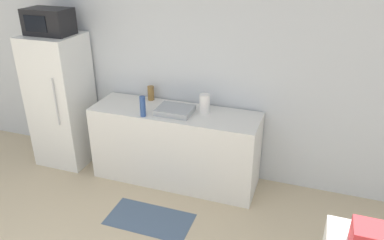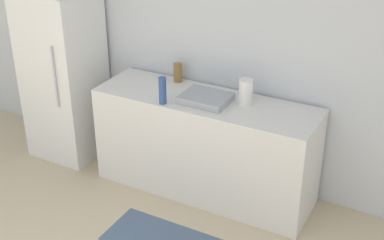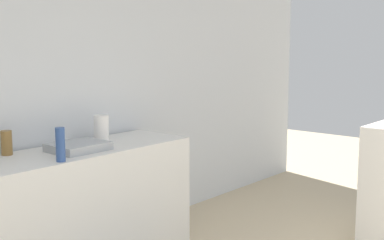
# 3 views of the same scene
# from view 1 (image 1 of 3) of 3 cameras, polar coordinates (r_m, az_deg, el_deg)

# --- Properties ---
(wall_back) EXTENTS (8.00, 0.06, 2.60)m
(wall_back) POSITION_cam_1_polar(r_m,az_deg,el_deg) (4.53, -4.79, 8.19)
(wall_back) COLOR silver
(wall_back) RESTS_ON ground_plane
(refrigerator) EXTENTS (0.64, 0.62, 1.67)m
(refrigerator) POSITION_cam_1_polar(r_m,az_deg,el_deg) (5.00, -19.27, 2.80)
(refrigerator) COLOR white
(refrigerator) RESTS_ON ground_plane
(microwave) EXTENTS (0.53, 0.33, 0.30)m
(microwave) POSITION_cam_1_polar(r_m,az_deg,el_deg) (4.74, -21.00, 13.84)
(microwave) COLOR black
(microwave) RESTS_ON refrigerator
(counter) EXTENTS (1.95, 0.60, 0.90)m
(counter) POSITION_cam_1_polar(r_m,az_deg,el_deg) (4.45, -2.56, -3.97)
(counter) COLOR silver
(counter) RESTS_ON ground_plane
(sink_basin) EXTENTS (0.40, 0.32, 0.06)m
(sink_basin) POSITION_cam_1_polar(r_m,az_deg,el_deg) (4.19, -2.61, 1.48)
(sink_basin) COLOR #9EA3A8
(sink_basin) RESTS_ON counter
(bottle_tall) EXTENTS (0.06, 0.06, 0.23)m
(bottle_tall) POSITION_cam_1_polar(r_m,az_deg,el_deg) (4.11, -7.52, 2.07)
(bottle_tall) COLOR #2D4C8C
(bottle_tall) RESTS_ON counter
(bottle_short) EXTENTS (0.08, 0.08, 0.17)m
(bottle_short) POSITION_cam_1_polar(r_m,az_deg,el_deg) (4.56, -6.29, 4.10)
(bottle_short) COLOR olive
(bottle_short) RESTS_ON counter
(basket) EXTENTS (0.25, 0.19, 0.16)m
(basket) POSITION_cam_1_polar(r_m,az_deg,el_deg) (2.44, 26.06, -16.06)
(basket) COLOR red
(basket) RESTS_ON shelf_cabinet
(paper_towel_roll) EXTENTS (0.12, 0.12, 0.22)m
(paper_towel_roll) POSITION_cam_1_polar(r_m,az_deg,el_deg) (4.16, 1.92, 2.49)
(paper_towel_roll) COLOR white
(paper_towel_roll) RESTS_ON counter
(kitchen_rug) EXTENTS (0.89, 0.47, 0.01)m
(kitchen_rug) POSITION_cam_1_polar(r_m,az_deg,el_deg) (4.09, -6.47, -14.77)
(kitchen_rug) COLOR slate
(kitchen_rug) RESTS_ON ground_plane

